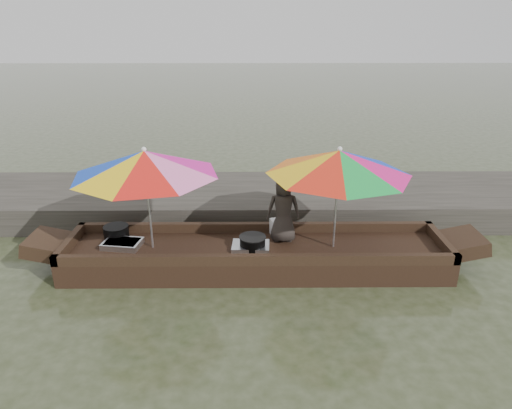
{
  "coord_description": "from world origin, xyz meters",
  "views": [
    {
      "loc": [
        -0.05,
        -6.18,
        3.49
      ],
      "look_at": [
        0.0,
        0.1,
        1.0
      ],
      "focal_mm": 32.0,
      "sensor_mm": 36.0,
      "label": 1
    }
  ],
  "objects_px": {
    "boat_hull": "(256,257)",
    "cooking_pot": "(116,232)",
    "tray_scallop": "(251,246)",
    "charcoal_grill": "(253,243)",
    "tray_crayfish": "(122,244)",
    "umbrella_bow": "(148,199)",
    "supply_bag": "(280,227)",
    "vendor": "(283,209)",
    "umbrella_stern": "(336,199)"
  },
  "relations": [
    {
      "from": "boat_hull",
      "to": "cooking_pot",
      "type": "bearing_deg",
      "value": 171.61
    },
    {
      "from": "tray_scallop",
      "to": "charcoal_grill",
      "type": "xyz_separation_m",
      "value": [
        0.03,
        -0.01,
        0.06
      ]
    },
    {
      "from": "tray_scallop",
      "to": "charcoal_grill",
      "type": "bearing_deg",
      "value": -18.29
    },
    {
      "from": "tray_crayfish",
      "to": "umbrella_bow",
      "type": "distance_m",
      "value": 0.86
    },
    {
      "from": "supply_bag",
      "to": "vendor",
      "type": "xyz_separation_m",
      "value": [
        0.04,
        -0.2,
        0.39
      ]
    },
    {
      "from": "tray_crayfish",
      "to": "umbrella_stern",
      "type": "height_order",
      "value": "umbrella_stern"
    },
    {
      "from": "boat_hull",
      "to": "tray_crayfish",
      "type": "xyz_separation_m",
      "value": [
        -2.02,
        0.03,
        0.22
      ]
    },
    {
      "from": "cooking_pot",
      "to": "tray_scallop",
      "type": "height_order",
      "value": "cooking_pot"
    },
    {
      "from": "tray_scallop",
      "to": "supply_bag",
      "type": "distance_m",
      "value": 0.66
    },
    {
      "from": "tray_crayfish",
      "to": "supply_bag",
      "type": "distance_m",
      "value": 2.44
    },
    {
      "from": "vendor",
      "to": "tray_crayfish",
      "type": "bearing_deg",
      "value": 4.87
    },
    {
      "from": "tray_crayfish",
      "to": "umbrella_stern",
      "type": "xyz_separation_m",
      "value": [
        3.19,
        -0.03,
        0.73
      ]
    },
    {
      "from": "tray_scallop",
      "to": "charcoal_grill",
      "type": "relative_size",
      "value": 1.46
    },
    {
      "from": "tray_crayfish",
      "to": "umbrella_stern",
      "type": "bearing_deg",
      "value": -0.46
    },
    {
      "from": "tray_crayfish",
      "to": "cooking_pot",
      "type": "bearing_deg",
      "value": 119.41
    },
    {
      "from": "boat_hull",
      "to": "tray_crayfish",
      "type": "height_order",
      "value": "tray_crayfish"
    },
    {
      "from": "tray_crayfish",
      "to": "vendor",
      "type": "relative_size",
      "value": 0.53
    },
    {
      "from": "tray_scallop",
      "to": "cooking_pot",
      "type": "bearing_deg",
      "value": 170.32
    },
    {
      "from": "vendor",
      "to": "charcoal_grill",
      "type": "bearing_deg",
      "value": 30.02
    },
    {
      "from": "tray_scallop",
      "to": "tray_crayfish",
      "type": "bearing_deg",
      "value": 178.16
    },
    {
      "from": "boat_hull",
      "to": "umbrella_bow",
      "type": "bearing_deg",
      "value": 180.0
    },
    {
      "from": "cooking_pot",
      "to": "umbrella_stern",
      "type": "distance_m",
      "value": 3.44
    },
    {
      "from": "boat_hull",
      "to": "tray_crayfish",
      "type": "relative_size",
      "value": 10.26
    },
    {
      "from": "charcoal_grill",
      "to": "boat_hull",
      "type": "bearing_deg",
      "value": 40.82
    },
    {
      "from": "boat_hull",
      "to": "supply_bag",
      "type": "bearing_deg",
      "value": 48.16
    },
    {
      "from": "boat_hull",
      "to": "charcoal_grill",
      "type": "distance_m",
      "value": 0.27
    },
    {
      "from": "boat_hull",
      "to": "charcoal_grill",
      "type": "xyz_separation_m",
      "value": [
        -0.05,
        -0.05,
        0.26
      ]
    },
    {
      "from": "cooking_pot",
      "to": "supply_bag",
      "type": "relative_size",
      "value": 1.38
    },
    {
      "from": "tray_crayfish",
      "to": "umbrella_stern",
      "type": "distance_m",
      "value": 3.28
    },
    {
      "from": "umbrella_stern",
      "to": "supply_bag",
      "type": "bearing_deg",
      "value": 151.6
    },
    {
      "from": "tray_crayfish",
      "to": "charcoal_grill",
      "type": "distance_m",
      "value": 1.97
    },
    {
      "from": "tray_crayfish",
      "to": "charcoal_grill",
      "type": "xyz_separation_m",
      "value": [
        1.97,
        -0.07,
        0.04
      ]
    },
    {
      "from": "supply_bag",
      "to": "umbrella_stern",
      "type": "distance_m",
      "value": 1.1
    },
    {
      "from": "umbrella_bow",
      "to": "umbrella_stern",
      "type": "xyz_separation_m",
      "value": [
        2.73,
        0.0,
        0.0
      ]
    },
    {
      "from": "tray_scallop",
      "to": "supply_bag",
      "type": "height_order",
      "value": "supply_bag"
    },
    {
      "from": "vendor",
      "to": "tray_scallop",
      "type": "bearing_deg",
      "value": 27.75
    },
    {
      "from": "supply_bag",
      "to": "boat_hull",
      "type": "bearing_deg",
      "value": -131.84
    },
    {
      "from": "tray_scallop",
      "to": "umbrella_stern",
      "type": "xyz_separation_m",
      "value": [
        1.25,
        0.04,
        0.74
      ]
    },
    {
      "from": "supply_bag",
      "to": "umbrella_bow",
      "type": "height_order",
      "value": "umbrella_bow"
    },
    {
      "from": "boat_hull",
      "to": "cooking_pot",
      "type": "height_order",
      "value": "cooking_pot"
    },
    {
      "from": "cooking_pot",
      "to": "boat_hull",
      "type": "bearing_deg",
      "value": -8.39
    },
    {
      "from": "umbrella_bow",
      "to": "umbrella_stern",
      "type": "height_order",
      "value": "same"
    },
    {
      "from": "tray_scallop",
      "to": "supply_bag",
      "type": "relative_size",
      "value": 1.99
    },
    {
      "from": "boat_hull",
      "to": "umbrella_stern",
      "type": "xyz_separation_m",
      "value": [
        1.17,
        0.0,
        0.95
      ]
    },
    {
      "from": "supply_bag",
      "to": "umbrella_stern",
      "type": "xyz_separation_m",
      "value": [
        0.79,
        -0.43,
        0.65
      ]
    },
    {
      "from": "charcoal_grill",
      "to": "umbrella_bow",
      "type": "distance_m",
      "value": 1.66
    },
    {
      "from": "umbrella_stern",
      "to": "vendor",
      "type": "bearing_deg",
      "value": 163.48
    },
    {
      "from": "tray_scallop",
      "to": "vendor",
      "type": "distance_m",
      "value": 0.75
    },
    {
      "from": "boat_hull",
      "to": "cooking_pot",
      "type": "relative_size",
      "value": 14.75
    },
    {
      "from": "charcoal_grill",
      "to": "umbrella_stern",
      "type": "xyz_separation_m",
      "value": [
        1.22,
        0.05,
        0.69
      ]
    }
  ]
}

